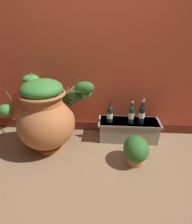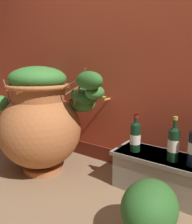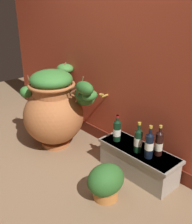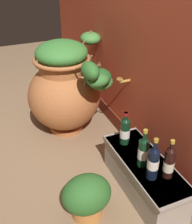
{
  "view_description": "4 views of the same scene",
  "coord_description": "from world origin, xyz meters",
  "px_view_note": "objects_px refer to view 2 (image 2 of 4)",
  "views": [
    {
      "loc": [
        0.2,
        -1.19,
        1.42
      ],
      "look_at": [
        0.06,
        0.82,
        0.45
      ],
      "focal_mm": 27.4,
      "sensor_mm": 36.0,
      "label": 1
    },
    {
      "loc": [
        0.9,
        -0.55,
        0.91
      ],
      "look_at": [
        -0.12,
        0.86,
        0.55
      ],
      "focal_mm": 34.12,
      "sensor_mm": 36.0,
      "label": 2
    },
    {
      "loc": [
        1.89,
        -0.91,
        1.65
      ],
      "look_at": [
        -0.03,
        0.82,
        0.53
      ],
      "focal_mm": 42.42,
      "sensor_mm": 36.0,
      "label": 3
    },
    {
      "loc": [
        1.84,
        -0.07,
        1.7
      ],
      "look_at": [
        -0.02,
        0.73,
        0.46
      ],
      "focal_mm": 45.73,
      "sensor_mm": 36.0,
      "label": 4
    }
  ],
  "objects_px": {
    "wine_bottle_middle": "(135,135)",
    "wine_bottle_right": "(174,143)",
    "potted_shrub": "(149,212)",
    "terracotta_urn": "(42,119)"
  },
  "relations": [
    {
      "from": "wine_bottle_right",
      "to": "wine_bottle_middle",
      "type": "bearing_deg",
      "value": 178.84
    },
    {
      "from": "terracotta_urn",
      "to": "wine_bottle_middle",
      "type": "xyz_separation_m",
      "value": [
        0.77,
        0.24,
        -0.06
      ]
    },
    {
      "from": "wine_bottle_middle",
      "to": "wine_bottle_right",
      "type": "distance_m",
      "value": 0.28
    },
    {
      "from": "terracotta_urn",
      "to": "wine_bottle_right",
      "type": "relative_size",
      "value": 3.53
    },
    {
      "from": "terracotta_urn",
      "to": "wine_bottle_right",
      "type": "distance_m",
      "value": 1.08
    },
    {
      "from": "terracotta_urn",
      "to": "wine_bottle_right",
      "type": "xyz_separation_m",
      "value": [
        1.06,
        0.23,
        -0.06
      ]
    },
    {
      "from": "wine_bottle_middle",
      "to": "wine_bottle_right",
      "type": "relative_size",
      "value": 0.92
    },
    {
      "from": "wine_bottle_right",
      "to": "potted_shrub",
      "type": "distance_m",
      "value": 0.51
    },
    {
      "from": "wine_bottle_middle",
      "to": "potted_shrub",
      "type": "xyz_separation_m",
      "value": [
        0.31,
        -0.45,
        -0.24
      ]
    },
    {
      "from": "wine_bottle_middle",
      "to": "wine_bottle_right",
      "type": "bearing_deg",
      "value": -1.16
    }
  ]
}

